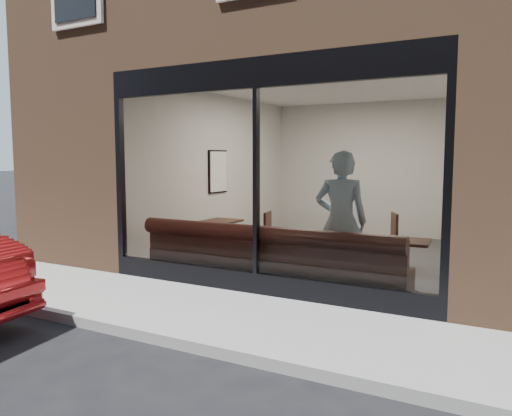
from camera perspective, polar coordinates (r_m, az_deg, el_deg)
The scene contains 21 objects.
ground at distance 5.38m, azimuth -10.80°, elevation -14.80°, with size 120.00×120.00×0.00m, color black.
sidewalk_near at distance 6.14m, azimuth -4.75°, elevation -12.02°, with size 40.00×2.00×0.01m, color gray.
kerb_near at distance 5.33m, azimuth -11.17°, elevation -14.34°, with size 40.00×0.10×0.12m, color gray.
host_building_pier_left at distance 13.78m, azimuth -1.88°, elevation 4.64°, with size 2.50×12.00×3.20m, color brown.
host_building_backfill at distance 15.23m, azimuth 16.37°, elevation 4.52°, with size 5.00×6.00×3.20m, color brown.
cafe_floor at distance 9.63m, azimuth 8.47°, elevation -5.41°, with size 6.00×6.00×0.00m, color #2D2D30.
cafe_ceiling at distance 9.53m, azimuth 8.77°, elevation 13.63°, with size 6.00×6.00×0.00m, color white.
cafe_wall_back at distance 12.30m, azimuth 13.39°, elevation 4.34°, with size 5.00×5.00×0.00m, color beige.
cafe_wall_left at distance 10.56m, azimuth -4.22°, elevation 4.27°, with size 6.00×6.00×0.00m, color beige.
cafe_wall_right at distance 8.91m, azimuth 23.87°, elevation 3.49°, with size 6.00×6.00×0.00m, color beige.
storefront_kick at distance 6.97m, azimuth 0.03°, elevation -8.60°, with size 5.00×0.10×0.30m, color black.
storefront_header at distance 6.84m, azimuth 0.03°, elevation 15.20°, with size 5.00×0.10×0.40m, color black.
storefront_mullion at distance 6.76m, azimuth 0.03°, elevation 2.98°, with size 0.06×0.10×2.50m, color black.
storefront_glass at distance 6.73m, azimuth -0.09°, elevation 2.96°, with size 4.80×4.80×0.00m, color white.
banquette at distance 7.29m, azimuth 1.54°, elevation -7.34°, with size 4.00×0.55×0.45m, color #341612.
person at distance 7.06m, azimuth 9.66°, elevation -1.54°, with size 0.72×0.47×1.98m, color #ABCCE1.
cafe_table_left at distance 9.01m, azimuth -3.94°, elevation -1.49°, with size 0.59×0.59×0.04m, color black.
cafe_table_right at distance 7.11m, azimuth 16.87°, elevation -3.70°, with size 0.60×0.60×0.04m, color black.
cafe_chair_left at distance 8.72m, azimuth 0.12°, elevation -5.05°, with size 0.39×0.39×0.04m, color black.
cafe_chair_right at distance 8.79m, azimuth 14.23°, elevation -5.14°, with size 0.43×0.43×0.04m, color black.
wall_poster at distance 10.46m, azimuth -4.30°, elevation 4.18°, with size 0.02×0.62×0.83m, color white.
Camera 1 is at (3.22, -3.88, 1.89)m, focal length 35.00 mm.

